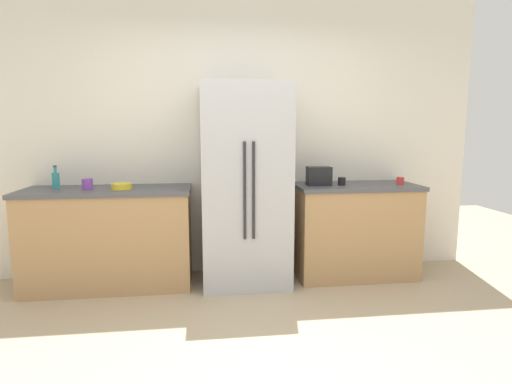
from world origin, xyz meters
The scene contains 11 objects.
ground_plane centered at (0.00, 0.00, 0.00)m, with size 9.80×9.80×0.00m, color tan.
kitchen_back_panel centered at (0.00, 1.82, 1.52)m, with size 4.90×0.10×3.04m, color silver.
counter_left centered at (-1.22, 1.47, 0.46)m, with size 1.50×0.61×0.92m.
counter_right centered at (1.14, 1.47, 0.46)m, with size 1.19×0.61×0.92m.
refrigerator centered at (0.04, 1.42, 0.93)m, with size 0.80×0.69×1.87m.
toaster centered at (0.75, 1.45, 1.01)m, with size 0.23×0.14×0.18m, color black.
bottle_a centered at (-1.67, 1.53, 1.00)m, with size 0.06×0.06×0.21m.
cup_a centered at (-1.38, 1.44, 0.97)m, with size 0.09×0.09×0.10m, color purple.
cup_b centered at (0.97, 1.42, 0.96)m, with size 0.07×0.07×0.08m, color black.
cup_c centered at (1.56, 1.40, 0.96)m, with size 0.07×0.07×0.07m, color red.
bowl_a centered at (-1.08, 1.42, 0.95)m, with size 0.18×0.18×0.05m, color yellow.
Camera 1 is at (-0.35, -2.39, 1.45)m, focal length 29.10 mm.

